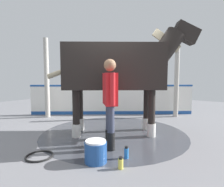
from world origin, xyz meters
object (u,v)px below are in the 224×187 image
Objects in this scene: handler at (110,97)px; bottle_spray at (126,153)px; bottle_shampoo at (121,163)px; horse at (118,68)px; hose_coil at (40,156)px; wash_bucket at (96,151)px.

bottle_spray is (0.23, 0.51, -0.90)m from handler.
handler is 9.27× the size of bottle_shampoo.
handler is at bearing -102.30° from horse.
handler is 1.05m from bottle_spray.
bottle_spray reaches higher than hose_coil.
horse is 16.36× the size of bottle_shampoo.
wash_bucket is at bearing -83.93° from bottle_shampoo.
hose_coil is at bearing -71.23° from bottle_shampoo.
horse is at bearing -145.31° from bottle_shampoo.
bottle_shampoo is at bearing 91.57° from handler.
handler is at bearing 144.35° from hose_coil.
hose_coil is (1.04, -0.75, -0.98)m from handler.
horse reaches higher than bottle_shampoo.
wash_bucket is 1.02m from hose_coil.
bottle_spray is 1.50m from hose_coil.
bottle_spray is at bearing 139.94° from wash_bucket.
horse is 2.33m from bottle_shampoo.
horse is at bearing -111.21° from handler.
hose_coil is (1.93, -0.35, -1.56)m from horse.
wash_bucket reaches higher than bottle_shampoo.
bottle_spray reaches higher than bottle_shampoo.
handler is 1.24m from bottle_shampoo.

